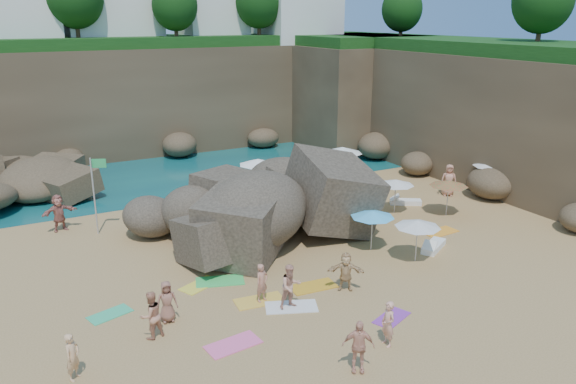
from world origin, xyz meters
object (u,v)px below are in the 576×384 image
person_stand_4 (449,180)px  person_stand_6 (388,324)px  parasol_1 (258,162)px  person_stand_3 (298,209)px  parasol_2 (320,167)px  person_stand_1 (151,315)px  rock_outcrop (244,232)px  person_stand_0 (73,357)px  flag_pole (96,186)px  person_stand_2 (282,185)px  lounger_0 (291,183)px  person_stand_5 (59,213)px  parasol_0 (321,179)px

person_stand_4 → person_stand_6: size_ratio=1.23×
parasol_1 → person_stand_3: size_ratio=1.38×
parasol_2 → person_stand_1: size_ratio=1.29×
rock_outcrop → person_stand_6: size_ratio=5.72×
rock_outcrop → parasol_1: 6.64m
person_stand_4 → person_stand_3: bearing=-144.2°
parasol_1 → person_stand_0: parasol_1 is taller
person_stand_3 → person_stand_4: (10.28, -0.01, 0.12)m
flag_pole → person_stand_6: flag_pole is taller
person_stand_1 → person_stand_3: size_ratio=1.00×
person_stand_6 → person_stand_2: bearing=168.1°
lounger_0 → person_stand_4: bearing=-35.0°
person_stand_3 → person_stand_0: bearing=159.9°
person_stand_3 → person_stand_5: size_ratio=0.89×
rock_outcrop → person_stand_5: (-8.00, 4.57, 0.94)m
flag_pole → parasol_2: size_ratio=1.79×
person_stand_1 → person_stand_6: size_ratio=1.07×
rock_outcrop → person_stand_0: (-9.20, -8.46, 0.75)m
parasol_1 → parasol_2: (2.91, -2.31, -0.12)m
person_stand_0 → parasol_1: bearing=0.3°
rock_outcrop → flag_pole: bearing=153.1°
person_stand_4 → person_stand_5: size_ratio=1.02×
person_stand_3 → person_stand_2: bearing=19.4°
person_stand_3 → parasol_0: bearing=-24.4°
flag_pole → person_stand_4: bearing=-10.0°
parasol_2 → person_stand_4: bearing=-25.3°
parasol_2 → person_stand_5: bearing=174.0°
parasol_0 → rock_outcrop: bearing=-168.9°
parasol_0 → lounger_0: (0.80, 4.95, -1.69)m
flag_pole → person_stand_6: bearing=-66.3°
flag_pole → person_stand_2: bearing=3.9°
parasol_0 → person_stand_6: parasol_0 is taller
parasol_1 → person_stand_4: bearing=-29.6°
person_stand_1 → person_stand_6: person_stand_1 is taller
parasol_0 → lounger_0: size_ratio=1.10×
parasol_1 → person_stand_6: (-3.26, -16.78, -1.22)m
parasol_1 → person_stand_2: 2.05m
lounger_0 → person_stand_5: person_stand_5 is taller
flag_pole → parasol_2: flag_pole is taller
parasol_2 → person_stand_2: bearing=157.8°
parasol_2 → parasol_0: bearing=-119.2°
flag_pole → parasol_1: 9.92m
parasol_1 → person_stand_0: 18.72m
parasol_2 → person_stand_0: parasol_2 is taller
person_stand_3 → person_stand_6: size_ratio=1.07×
person_stand_1 → parasol_2: bearing=-156.1°
rock_outcrop → parasol_0: bearing=11.1°
parasol_2 → person_stand_0: bearing=-143.3°
parasol_0 → person_stand_1: parasol_0 is taller
parasol_1 → lounger_0: bearing=12.6°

